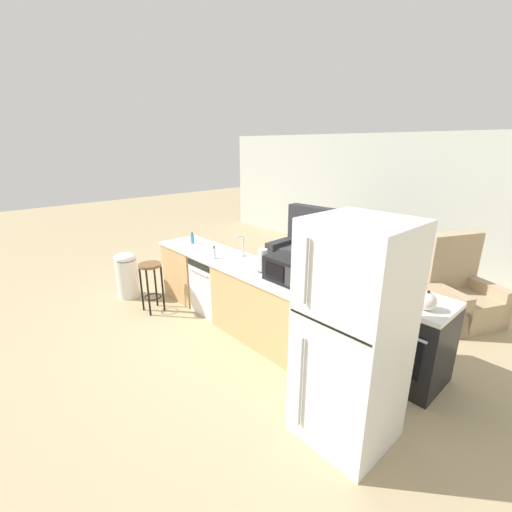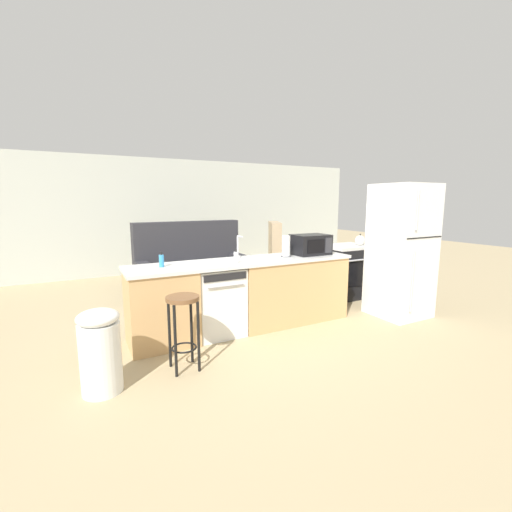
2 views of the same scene
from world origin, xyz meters
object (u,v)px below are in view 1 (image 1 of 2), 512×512
object	(u,v)px
paper_towel_roll	(263,261)
bar_stool	(151,277)
trash_bin	(127,274)
couch	(326,260)
dishwasher	(216,284)
microwave	(289,269)
refrigerator	(353,336)
dish_soap_bottle	(192,239)
armchair	(457,295)
soap_bottle	(214,253)
stove_range	(408,339)
kettle	(427,301)

from	to	relation	value
paper_towel_roll	bar_stool	bearing A→B (deg)	-156.57
trash_bin	couch	xyz separation A→B (m)	(1.74, 2.94, 0.02)
dishwasher	microwave	xyz separation A→B (m)	(1.41, -0.00, 0.62)
paper_towel_roll	refrigerator	bearing A→B (deg)	-18.56
dish_soap_bottle	trash_bin	distance (m)	1.24
dish_soap_bottle	bar_stool	xyz separation A→B (m)	(0.02, -0.75, -0.44)
refrigerator	bar_stool	xyz separation A→B (m)	(-3.22, -0.17, -0.40)
trash_bin	armchair	world-z (taller)	armchair
refrigerator	soap_bottle	xyz separation A→B (m)	(-2.40, 0.39, 0.03)
stove_range	paper_towel_roll	size ratio (longest dim) A/B	3.19
soap_bottle	couch	distance (m)	2.40
stove_range	soap_bottle	bearing A→B (deg)	-163.67
paper_towel_roll	kettle	size ratio (longest dim) A/B	1.38
microwave	bar_stool	distance (m)	2.22
kettle	couch	size ratio (longest dim) A/B	0.10
soap_bottle	bar_stool	size ratio (longest dim) A/B	0.24
microwave	paper_towel_roll	distance (m)	0.41
kettle	armchair	bearing A→B (deg)	98.40
dish_soap_bottle	armchair	world-z (taller)	armchair
dish_soap_bottle	kettle	bearing A→B (deg)	6.55
dish_soap_bottle	armchair	xyz separation A→B (m)	(3.13, 2.33, -0.62)
microwave	soap_bottle	world-z (taller)	microwave
trash_bin	refrigerator	bearing A→B (deg)	3.32
stove_range	armchair	xyz separation A→B (m)	(-0.12, 1.82, -0.10)
trash_bin	armchair	distance (m)	4.97
trash_bin	stove_range	bearing A→B (deg)	18.50
refrigerator	armchair	size ratio (longest dim) A/B	1.56
dishwasher	bar_stool	size ratio (longest dim) A/B	1.14
trash_bin	bar_stool	bearing A→B (deg)	4.89
refrigerator	kettle	world-z (taller)	refrigerator
microwave	dish_soap_bottle	size ratio (longest dim) A/B	2.84
stove_range	kettle	size ratio (longest dim) A/B	4.39
refrigerator	trash_bin	distance (m)	4.01
refrigerator	paper_towel_roll	world-z (taller)	refrigerator
microwave	dish_soap_bottle	world-z (taller)	microwave
soap_bottle	kettle	xyz separation A→B (m)	(2.57, 0.58, 0.01)
dishwasher	refrigerator	distance (m)	2.71
stove_range	trash_bin	distance (m)	4.19
stove_range	dish_soap_bottle	xyz separation A→B (m)	(-3.24, -0.52, 0.52)
trash_bin	paper_towel_roll	bearing A→B (deg)	17.94
microwave	paper_towel_roll	world-z (taller)	paper_towel_roll
refrigerator	bar_stool	size ratio (longest dim) A/B	2.54
dish_soap_bottle	armchair	size ratio (longest dim) A/B	0.15
stove_range	armchair	world-z (taller)	armchair
stove_range	trash_bin	world-z (taller)	stove_range
dishwasher	stove_range	distance (m)	2.66
microwave	kettle	world-z (taller)	microwave
armchair	dishwasher	bearing A→B (deg)	-136.38
couch	dish_soap_bottle	bearing A→B (deg)	-115.50
dish_soap_bottle	kettle	world-z (taller)	kettle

